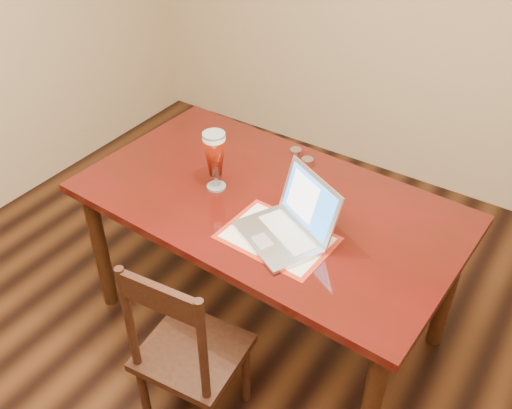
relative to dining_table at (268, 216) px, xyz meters
The scene contains 3 objects.
room_shell 1.28m from the dining_table, 76.61° to the right, with size 4.51×5.01×2.71m.
dining_table is the anchor object (origin of this frame).
dining_chair 0.73m from the dining_table, 86.90° to the right, with size 0.46×0.44×0.98m.
Camera 1 is at (0.93, -1.02, 2.41)m, focal length 40.00 mm.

